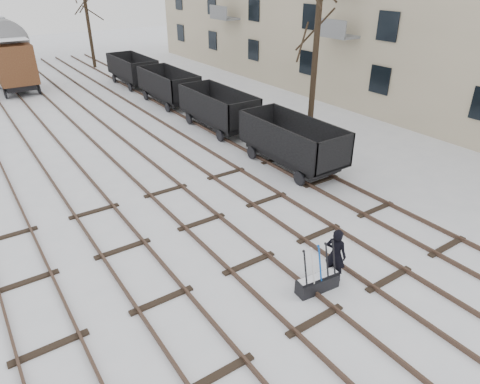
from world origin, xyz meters
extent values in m
plane|color=white|center=(0.00, 0.00, 0.00)|extent=(120.00, 120.00, 0.00)
cube|color=black|center=(-6.00, 2.00, 0.03)|extent=(1.90, 0.20, 0.08)
cube|color=black|center=(-3.72, 14.00, 0.07)|extent=(0.07, 52.00, 0.15)
cube|color=black|center=(-2.28, 14.00, 0.07)|extent=(0.07, 52.00, 0.15)
cube|color=black|center=(-3.00, 2.00, 0.03)|extent=(1.90, 0.20, 0.08)
cube|color=black|center=(-0.72, 14.00, 0.07)|extent=(0.07, 52.00, 0.15)
cube|color=black|center=(0.72, 14.00, 0.07)|extent=(0.07, 52.00, 0.15)
cube|color=black|center=(0.00, 2.00, 0.03)|extent=(1.90, 0.20, 0.08)
cube|color=black|center=(2.28, 14.00, 0.07)|extent=(0.07, 52.00, 0.15)
cube|color=black|center=(3.72, 14.00, 0.07)|extent=(0.07, 52.00, 0.15)
cube|color=black|center=(3.00, 2.00, 0.03)|extent=(1.90, 0.20, 0.08)
cube|color=black|center=(5.28, 14.00, 0.07)|extent=(0.07, 52.00, 0.15)
cube|color=black|center=(6.72, 14.00, 0.07)|extent=(0.07, 52.00, 0.15)
cube|color=black|center=(6.00, 2.00, 0.03)|extent=(1.90, 0.20, 0.08)
cube|color=black|center=(0.91, -2.11, 0.22)|extent=(1.34, 0.55, 0.44)
cube|color=black|center=(0.91, -2.11, 0.46)|extent=(1.32, 0.43, 0.06)
cube|color=white|center=(0.91, -2.11, 0.50)|extent=(1.27, 0.38, 0.03)
cylinder|color=black|center=(0.42, -2.06, 0.95)|extent=(0.08, 0.32, 1.08)
cylinder|color=silver|center=(0.67, -2.08, 0.95)|extent=(0.08, 0.32, 1.08)
cylinder|color=#0C45A1|center=(0.91, -2.11, 0.95)|extent=(0.08, 0.32, 1.08)
cylinder|color=black|center=(1.16, -2.13, 0.95)|extent=(0.08, 0.32, 1.08)
cylinder|color=black|center=(1.41, -2.16, 0.95)|extent=(0.08, 0.32, 1.08)
imported|color=black|center=(1.66, -2.01, 0.87)|extent=(0.61, 0.74, 1.74)
cube|color=black|center=(6.00, 5.06, 0.59)|extent=(1.74, 4.79, 0.36)
cube|color=black|center=(6.00, 5.06, 0.77)|extent=(2.18, 5.44, 0.11)
cube|color=black|center=(4.96, 5.06, 1.50)|extent=(0.09, 5.44, 1.45)
cube|color=black|center=(7.04, 5.06, 1.50)|extent=(0.09, 5.44, 1.45)
cube|color=white|center=(6.00, 5.06, 0.86)|extent=(1.96, 5.22, 0.05)
cylinder|color=black|center=(5.00, 3.32, 0.32)|extent=(0.11, 0.63, 0.63)
cylinder|color=black|center=(7.00, 6.80, 0.32)|extent=(0.11, 0.63, 0.63)
cube|color=black|center=(6.00, 11.46, 0.59)|extent=(1.74, 4.79, 0.36)
cube|color=black|center=(6.00, 11.46, 0.77)|extent=(2.18, 5.44, 0.11)
cube|color=black|center=(4.96, 11.46, 1.50)|extent=(0.09, 5.44, 1.45)
cube|color=black|center=(7.04, 11.46, 1.50)|extent=(0.09, 5.44, 1.45)
cube|color=white|center=(6.00, 11.46, 0.86)|extent=(1.96, 5.22, 0.05)
cylinder|color=black|center=(5.00, 9.72, 0.32)|extent=(0.11, 0.63, 0.63)
cylinder|color=black|center=(7.00, 13.20, 0.32)|extent=(0.11, 0.63, 0.63)
cube|color=black|center=(6.00, 17.86, 0.59)|extent=(1.74, 4.79, 0.36)
cube|color=black|center=(6.00, 17.86, 0.77)|extent=(2.18, 5.44, 0.11)
cube|color=black|center=(4.96, 17.86, 1.50)|extent=(0.09, 5.44, 1.45)
cube|color=black|center=(7.04, 17.86, 1.50)|extent=(0.09, 5.44, 1.45)
cube|color=white|center=(6.00, 17.86, 0.86)|extent=(1.96, 5.22, 0.05)
cylinder|color=black|center=(5.00, 16.12, 0.32)|extent=(0.11, 0.63, 0.63)
cylinder|color=black|center=(7.00, 19.60, 0.32)|extent=(0.11, 0.63, 0.63)
cube|color=black|center=(6.00, 24.26, 0.59)|extent=(1.74, 4.79, 0.36)
cube|color=black|center=(6.00, 24.26, 0.77)|extent=(2.18, 5.44, 0.11)
cube|color=black|center=(4.96, 24.26, 1.50)|extent=(0.09, 5.44, 1.45)
cube|color=black|center=(7.04, 24.26, 1.50)|extent=(0.09, 5.44, 1.45)
cube|color=white|center=(6.00, 24.26, 0.86)|extent=(1.96, 5.22, 0.05)
cylinder|color=black|center=(5.00, 22.52, 0.32)|extent=(0.11, 0.63, 0.63)
cylinder|color=black|center=(7.00, 26.00, 0.32)|extent=(0.11, 0.63, 0.63)
cube|color=black|center=(-1.97, 27.34, 0.67)|extent=(2.07, 4.60, 0.41)
cube|color=#492516|center=(-1.97, 27.34, 2.23)|extent=(2.58, 5.23, 2.70)
cube|color=white|center=(-1.97, 27.34, 3.94)|extent=(2.32, 4.96, 0.04)
cylinder|color=black|center=(-3.11, 25.68, 0.36)|extent=(0.12, 0.73, 0.73)
cylinder|color=black|center=(-0.83, 29.00, 0.36)|extent=(0.12, 0.73, 0.73)
cylinder|color=black|center=(9.25, 7.31, 3.71)|extent=(0.30, 0.30, 7.42)
cylinder|color=black|center=(5.65, 33.10, 3.24)|extent=(0.30, 0.30, 6.48)
camera|label=1|loc=(-6.39, -8.82, 8.27)|focal=32.00mm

